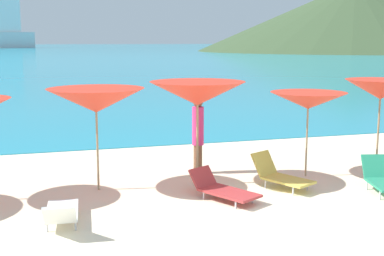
{
  "coord_description": "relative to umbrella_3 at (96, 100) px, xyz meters",
  "views": [
    {
      "loc": [
        -3.46,
        -7.59,
        3.22
      ],
      "look_at": [
        -0.07,
        3.88,
        1.2
      ],
      "focal_mm": 48.52,
      "sensor_mm": 36.0,
      "label": 1
    }
  ],
  "objects": [
    {
      "name": "ground_plane",
      "position": [
        2.32,
        6.51,
        -2.11
      ],
      "size": [
        50.0,
        100.0,
        0.3
      ],
      "primitive_type": "cube",
      "color": "beige"
    },
    {
      "name": "ocean_water",
      "position": [
        2.32,
        224.26,
        -1.95
      ],
      "size": [
        650.0,
        440.0,
        0.02
      ],
      "primitive_type": "cube",
      "color": "teal",
      "rests_on": "ground_plane"
    },
    {
      "name": "headland_hill",
      "position": [
        90.91,
        127.95,
        8.23
      ],
      "size": [
        94.68,
        94.68,
        20.4
      ],
      "primitive_type": "cone",
      "color": "#384C2D",
      "rests_on": "ground_plane"
    },
    {
      "name": "umbrella_3",
      "position": [
        0.0,
        0.0,
        0.0
      ],
      "size": [
        2.11,
        2.11,
        2.23
      ],
      "color": "#9E7F59",
      "rests_on": "ground_plane"
    },
    {
      "name": "umbrella_4",
      "position": [
        2.2,
        -0.2,
        0.1
      ],
      "size": [
        2.25,
        2.25,
        2.34
      ],
      "color": "#9E7F59",
      "rests_on": "ground_plane"
    },
    {
      "name": "umbrella_5",
      "position": [
        4.91,
        -0.24,
        -0.14
      ],
      "size": [
        1.85,
        1.85,
        2.03
      ],
      "color": "#9E7F59",
      "rests_on": "ground_plane"
    },
    {
      "name": "umbrella_6",
      "position": [
        7.14,
        0.12,
        0.03
      ],
      "size": [
        1.78,
        1.78,
        2.25
      ],
      "color": "#9E7F59",
      "rests_on": "ground_plane"
    },
    {
      "name": "lounge_chair_1",
      "position": [
        -0.87,
        -2.11,
        -1.7
      ],
      "size": [
        0.68,
        1.7,
        0.62
      ],
      "rotation": [
        0.0,
        0.0,
        3.06
      ],
      "color": "white",
      "rests_on": "ground_plane"
    },
    {
      "name": "lounge_chair_3",
      "position": [
        5.82,
        -1.9,
        -1.67
      ],
      "size": [
        0.88,
        1.45,
        0.71
      ],
      "rotation": [
        0.0,
        0.0,
        -0.26
      ],
      "color": "#268C66",
      "rests_on": "ground_plane"
    },
    {
      "name": "lounge_chair_4",
      "position": [
        2.35,
        -1.43,
        -1.73
      ],
      "size": [
        1.25,
        1.62,
        0.57
      ],
      "rotation": [
        0.0,
        0.0,
        0.5
      ],
      "color": "#A53333",
      "rests_on": "ground_plane"
    },
    {
      "name": "lounge_chair_7",
      "position": [
        3.87,
        -0.96,
        -1.67
      ],
      "size": [
        1.16,
        1.5,
        0.73
      ],
      "rotation": [
        0.0,
        0.0,
        0.47
      ],
      "color": "#D8BF4C",
      "rests_on": "ground_plane"
    },
    {
      "name": "beachgoer_0",
      "position": [
        2.5,
        0.76,
        -0.95
      ],
      "size": [
        0.28,
        0.28,
        1.87
      ],
      "rotation": [
        0.0,
        0.0,
        1.28
      ],
      "color": "brown",
      "rests_on": "ground_plane"
    }
  ]
}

